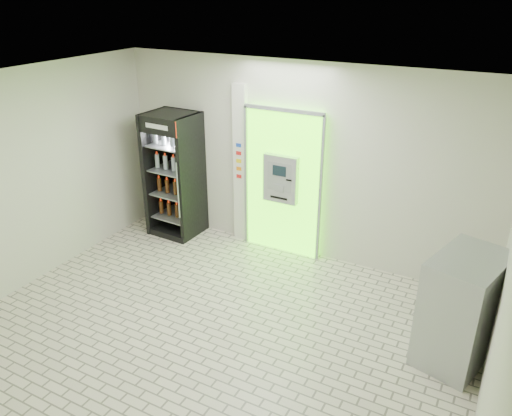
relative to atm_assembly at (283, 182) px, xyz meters
The scene contains 6 objects.
ground 2.69m from the atm_assembly, 85.26° to the right, with size 6.00×6.00×0.00m, color #C0B49F.
room_shell 2.51m from the atm_assembly, 85.26° to the right, with size 6.00×6.00×6.00m.
atm_assembly is the anchor object (origin of this frame).
pillar 0.79m from the atm_assembly, behind, with size 0.22×0.11×2.60m.
beverage_cooler 1.90m from the atm_assembly, behind, with size 0.82×0.76×2.09m.
steel_cabinet 3.23m from the atm_assembly, 26.15° to the right, with size 0.91×1.12×1.31m.
Camera 1 is at (2.79, -4.12, 3.97)m, focal length 35.00 mm.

